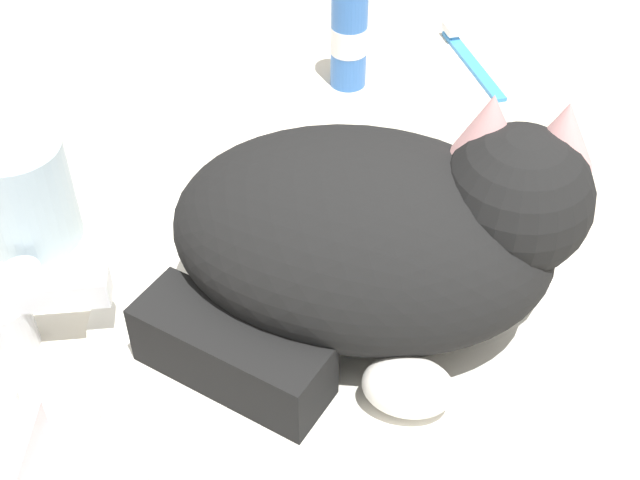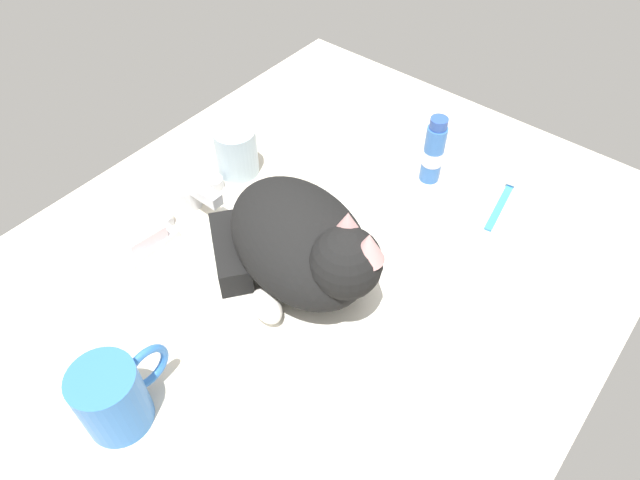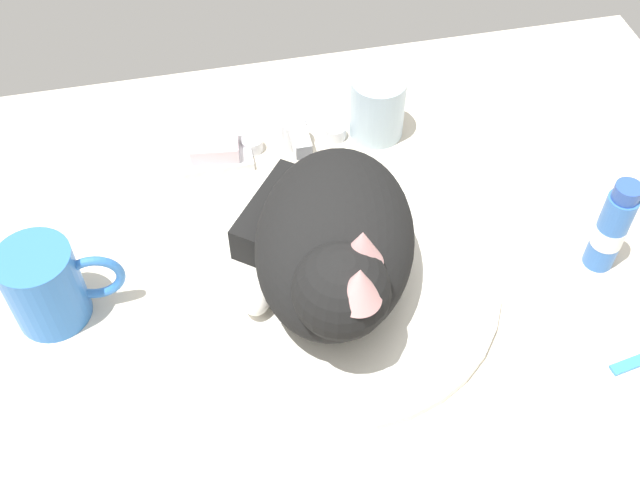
{
  "view_description": "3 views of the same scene",
  "coord_description": "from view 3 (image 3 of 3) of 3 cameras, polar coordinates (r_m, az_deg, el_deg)",
  "views": [
    {
      "loc": [
        -39.39,
        6.88,
        43.73
      ],
      "look_at": [
        2.62,
        2.31,
        5.11
      ],
      "focal_mm": 47.54,
      "sensor_mm": 36.0,
      "label": 1
    },
    {
      "loc": [
        -39.13,
        -35.5,
        65.89
      ],
      "look_at": [
        2.2,
        -1.98,
        7.11
      ],
      "focal_mm": 32.24,
      "sensor_mm": 36.0,
      "label": 2
    },
    {
      "loc": [
        -12.55,
        -50.53,
        69.28
      ],
      "look_at": [
        -1.05,
        2.54,
        4.79
      ],
      "focal_mm": 43.46,
      "sensor_mm": 36.0,
      "label": 3
    }
  ],
  "objects": [
    {
      "name": "soap_bar",
      "position": [
        0.99,
        -7.77,
        6.92
      ],
      "size": [
        6.61,
        5.68,
        2.21
      ],
      "primitive_type": "cube",
      "rotation": [
        0.0,
        0.0,
        -0.12
      ],
      "color": "silver",
      "rests_on": "soap_dish"
    },
    {
      "name": "coffee_mug",
      "position": [
        0.85,
        -19.45,
        -3.17
      ],
      "size": [
        12.31,
        7.89,
        9.71
      ],
      "color": "#3372C6",
      "rests_on": "ground_plane"
    },
    {
      "name": "cat",
      "position": [
        0.8,
        0.94,
        -0.49
      ],
      "size": [
        23.12,
        30.07,
        16.05
      ],
      "color": "black",
      "rests_on": "sink_basin"
    },
    {
      "name": "ground_plane",
      "position": [
        0.88,
        1.02,
        -3.77
      ],
      "size": [
        110.0,
        82.5,
        3.0
      ],
      "primitive_type": "cube",
      "color": "beige"
    },
    {
      "name": "faucet",
      "position": [
        1.0,
        -1.85,
        7.79
      ],
      "size": [
        13.79,
        8.99,
        5.87
      ],
      "color": "silver",
      "rests_on": "ground_plane"
    },
    {
      "name": "sink_basin",
      "position": [
        0.86,
        1.04,
        -2.96
      ],
      "size": [
        36.71,
        36.71,
        1.13
      ],
      "primitive_type": "cylinder",
      "color": "white",
      "rests_on": "ground_plane"
    },
    {
      "name": "soap_dish",
      "position": [
        1.0,
        -7.67,
        6.21
      ],
      "size": [
        9.0,
        6.4,
        1.2
      ],
      "primitive_type": "cube",
      "color": "white",
      "rests_on": "ground_plane"
    },
    {
      "name": "rinse_cup",
      "position": [
        1.01,
        4.24,
        9.73
      ],
      "size": [
        7.05,
        7.05,
        8.45
      ],
      "color": "silver",
      "rests_on": "ground_plane"
    },
    {
      "name": "toothpaste_bottle",
      "position": [
        0.9,
        20.65,
        0.78
      ],
      "size": [
        3.44,
        3.44,
        12.32
      ],
      "color": "#3870C6",
      "rests_on": "ground_plane"
    }
  ]
}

